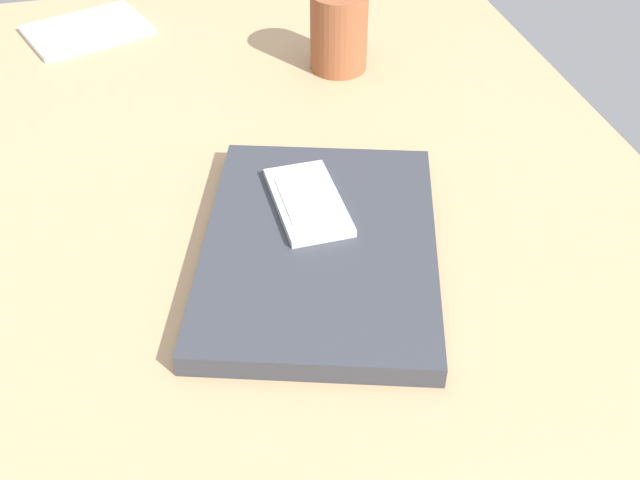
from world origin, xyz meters
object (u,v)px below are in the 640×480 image
Objects in this scene: laptop_closed at (320,247)px; pen_cup at (339,32)px; notepad at (87,30)px; cell_phone_on_laptop at (308,201)px.

pen_cup is at bearing 179.58° from laptop_closed.
pen_cup is 0.63× the size of notepad.
notepad is at bearing -156.59° from cell_phone_on_laptop.
cell_phone_on_laptop is 53.08cm from notepad.
cell_phone_on_laptop is at bearing -163.60° from laptop_closed.
pen_cup is at bearing 39.81° from notepad.
notepad is (-18.28, -32.02, -4.64)cm from pen_cup.
pen_cup is at bearing 160.17° from cell_phone_on_laptop.
notepad is at bearing -141.94° from laptop_closed.
laptop_closed reaches higher than notepad.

